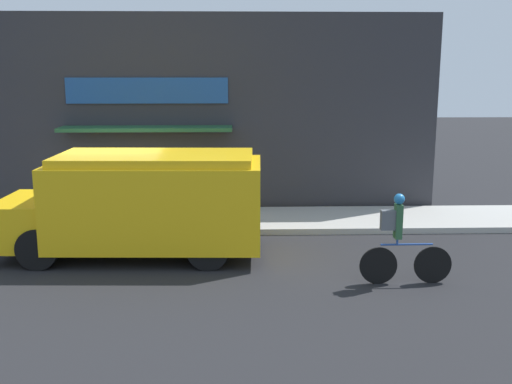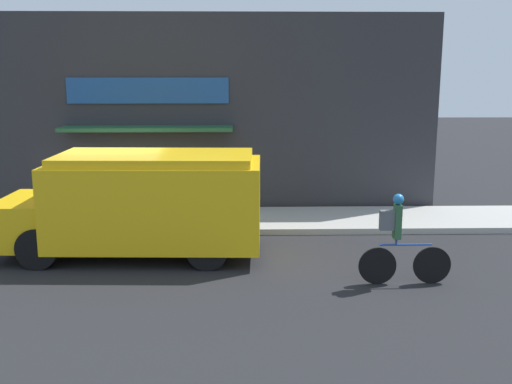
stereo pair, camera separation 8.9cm
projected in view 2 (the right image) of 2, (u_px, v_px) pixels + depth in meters
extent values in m
plane|color=#232326|center=(111.00, 236.00, 14.17)|extent=(70.00, 70.00, 0.00)
cube|color=#ADAAA3|center=(121.00, 221.00, 15.32)|extent=(28.00, 2.37, 0.15)
cube|color=#2D2D33|center=(127.00, 115.00, 16.17)|extent=(16.93, 0.18, 5.37)
cube|color=#1E4C93|center=(148.00, 91.00, 15.95)|extent=(4.31, 0.05, 0.68)
cube|color=#235633|center=(147.00, 129.00, 15.74)|extent=(4.53, 0.86, 0.10)
cube|color=yellow|center=(157.00, 203.00, 12.52)|extent=(4.40, 2.28, 1.72)
cube|color=yellow|center=(29.00, 220.00, 12.63)|extent=(1.16, 2.00, 0.94)
cube|color=yellow|center=(155.00, 158.00, 12.33)|extent=(4.04, 2.10, 0.17)
cube|color=black|center=(7.00, 237.00, 12.71)|extent=(0.19, 2.09, 0.24)
cube|color=red|center=(115.00, 186.00, 13.81)|extent=(0.04, 0.44, 0.44)
cylinder|color=black|center=(67.00, 225.00, 13.58)|extent=(0.84, 0.29, 0.83)
cylinder|color=black|center=(37.00, 249.00, 11.81)|extent=(0.84, 0.29, 0.83)
cylinder|color=black|center=(215.00, 226.00, 13.54)|extent=(0.84, 0.29, 0.83)
cylinder|color=black|center=(207.00, 249.00, 11.77)|extent=(0.84, 0.29, 0.83)
cylinder|color=black|center=(432.00, 265.00, 11.01)|extent=(0.70, 0.05, 0.70)
cylinder|color=black|center=(377.00, 266.00, 10.97)|extent=(0.70, 0.05, 0.70)
cylinder|color=#234793|center=(406.00, 245.00, 10.91)|extent=(0.96, 0.05, 0.04)
cylinder|color=#234793|center=(396.00, 242.00, 10.89)|extent=(0.04, 0.04, 0.12)
cube|color=#2D5B38|center=(397.00, 222.00, 10.82)|extent=(0.12, 0.20, 0.63)
sphere|color=#2375B7|center=(398.00, 199.00, 10.73)|extent=(0.20, 0.20, 0.20)
cube|color=#565B60|center=(387.00, 220.00, 10.80)|extent=(0.26, 0.14, 0.36)
cylinder|color=slate|center=(100.00, 201.00, 15.22)|extent=(0.47, 0.47, 0.88)
cylinder|color=black|center=(99.00, 183.00, 15.12)|extent=(0.48, 0.48, 0.04)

